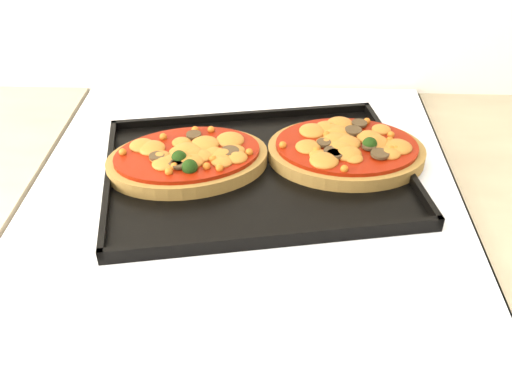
# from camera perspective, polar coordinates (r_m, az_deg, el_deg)

# --- Properties ---
(stove) EXTENTS (0.60, 0.60, 0.91)m
(stove) POSITION_cam_1_polar(r_m,az_deg,el_deg) (1.12, -0.81, -18.12)
(stove) COLOR white
(stove) RESTS_ON floor
(baking_tray) EXTENTS (0.47, 0.38, 0.02)m
(baking_tray) POSITION_cam_1_polar(r_m,az_deg,el_deg) (0.80, 0.14, 2.25)
(baking_tray) COLOR black
(baking_tray) RESTS_ON stove
(pizza_left) EXTENTS (0.26, 0.21, 0.03)m
(pizza_left) POSITION_cam_1_polar(r_m,az_deg,el_deg) (0.80, -6.84, 3.44)
(pizza_left) COLOR olive
(pizza_left) RESTS_ON baking_tray
(pizza_right) EXTENTS (0.22, 0.17, 0.03)m
(pizza_right) POSITION_cam_1_polar(r_m,az_deg,el_deg) (0.83, 9.02, 4.27)
(pizza_right) COLOR olive
(pizza_right) RESTS_ON baking_tray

